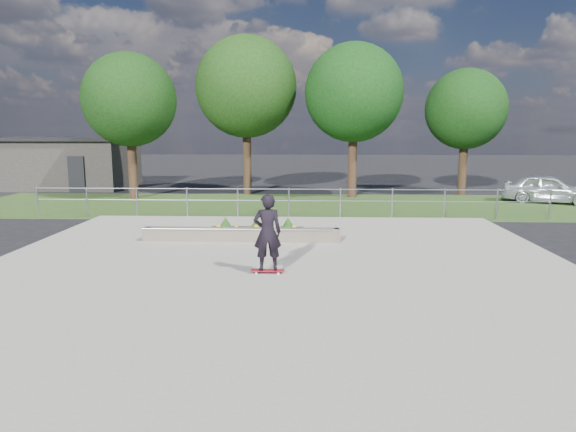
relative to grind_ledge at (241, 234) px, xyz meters
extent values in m
plane|color=black|center=(1.28, -3.01, -0.26)|extent=(120.00, 120.00, 0.00)
cube|color=#2E4C1E|center=(1.28, 7.99, -0.25)|extent=(30.00, 8.00, 0.02)
cube|color=#9E988C|center=(1.28, -3.01, -0.23)|extent=(15.00, 15.00, 0.06)
cylinder|color=#96999E|center=(-8.72, 4.49, 0.34)|extent=(0.06, 0.06, 1.20)
cylinder|color=gray|center=(-6.72, 4.49, 0.34)|extent=(0.06, 0.06, 1.20)
cylinder|color=gray|center=(-4.72, 4.49, 0.34)|extent=(0.06, 0.06, 1.20)
cylinder|color=#9A9DA3|center=(-2.72, 4.49, 0.34)|extent=(0.06, 0.06, 1.20)
cylinder|color=#96999E|center=(-0.72, 4.49, 0.34)|extent=(0.06, 0.06, 1.20)
cylinder|color=gray|center=(1.28, 4.49, 0.34)|extent=(0.06, 0.06, 1.20)
cylinder|color=#9B9DA3|center=(3.28, 4.49, 0.34)|extent=(0.06, 0.06, 1.20)
cylinder|color=#93959B|center=(5.28, 4.49, 0.34)|extent=(0.06, 0.06, 1.20)
cylinder|color=gray|center=(7.28, 4.49, 0.34)|extent=(0.06, 0.06, 1.20)
cylinder|color=gray|center=(9.28, 4.49, 0.34)|extent=(0.06, 0.06, 1.20)
cylinder|color=gray|center=(11.28, 4.49, 0.34)|extent=(0.06, 0.06, 1.20)
cylinder|color=gray|center=(1.28, 4.49, 0.89)|extent=(20.00, 0.04, 0.04)
cylinder|color=#909398|center=(1.28, 4.49, 0.44)|extent=(20.00, 0.04, 0.04)
cube|color=#2E2C29|center=(-12.72, 14.99, 1.14)|extent=(8.00, 5.00, 2.80)
cube|color=black|center=(-12.72, 14.99, 2.64)|extent=(8.40, 5.40, 0.20)
cube|color=black|center=(-10.72, 12.44, 0.74)|extent=(0.90, 0.10, 2.00)
cylinder|color=#311E13|center=(-6.72, 9.99, 1.20)|extent=(0.44, 0.44, 2.93)
sphere|color=black|center=(-6.72, 9.99, 4.61)|extent=(4.55, 4.55, 4.55)
cylinder|color=black|center=(-1.22, 11.99, 1.42)|extent=(0.44, 0.44, 3.38)
sphere|color=black|center=(-1.22, 11.99, 5.36)|extent=(5.25, 5.25, 5.25)
cylinder|color=#331E14|center=(4.28, 10.99, 1.31)|extent=(0.44, 0.44, 3.15)
sphere|color=black|center=(4.28, 10.99, 4.99)|extent=(4.90, 4.90, 4.90)
cylinder|color=black|center=(10.28, 12.49, 1.09)|extent=(0.44, 0.44, 2.70)
sphere|color=black|center=(10.28, 12.49, 4.24)|extent=(4.20, 4.20, 4.20)
cube|color=#66594B|center=(0.00, 0.00, 0.00)|extent=(6.00, 0.40, 0.40)
cylinder|color=#9C9FA4|center=(0.00, -0.20, 0.20)|extent=(6.00, 0.06, 0.06)
cube|color=#67574C|center=(-2.90, 0.00, 0.00)|extent=(0.15, 0.42, 0.40)
cube|color=brown|center=(2.90, 0.00, 0.00)|extent=(0.15, 0.42, 0.40)
cube|color=black|center=(0.39, 0.52, -0.08)|extent=(3.00, 1.20, 0.25)
sphere|color=gold|center=(-0.81, 0.62, 0.13)|extent=(0.14, 0.14, 0.14)
sphere|color=yellow|center=(-0.21, 0.42, 0.13)|extent=(0.14, 0.14, 0.14)
sphere|color=yellow|center=(0.39, 0.62, 0.13)|extent=(0.14, 0.14, 0.14)
sphere|color=yellow|center=(0.99, 0.42, 0.13)|extent=(0.14, 0.14, 0.14)
sphere|color=yellow|center=(1.59, 0.62, 0.13)|extent=(0.14, 0.14, 0.14)
cone|color=#1D4614|center=(-0.61, 0.77, 0.23)|extent=(0.44, 0.44, 0.36)
cone|color=#214E16|center=(0.39, 0.77, 0.23)|extent=(0.44, 0.44, 0.36)
cone|color=#174413|center=(1.39, 0.77, 0.23)|extent=(0.44, 0.44, 0.36)
cylinder|color=silver|center=(0.82, -3.64, -0.18)|extent=(0.05, 0.03, 0.05)
cylinder|color=white|center=(0.82, -3.46, -0.18)|extent=(0.05, 0.03, 0.05)
cylinder|color=white|center=(1.34, -3.64, -0.18)|extent=(0.05, 0.03, 0.05)
cylinder|color=white|center=(1.34, -3.46, -0.18)|extent=(0.05, 0.03, 0.05)
cylinder|color=#98989D|center=(0.82, -3.55, -0.15)|extent=(0.02, 0.18, 0.02)
cylinder|color=gray|center=(1.34, -3.55, -0.15)|extent=(0.02, 0.18, 0.02)
cube|color=maroon|center=(1.08, -3.55, -0.13)|extent=(0.80, 0.21, 0.02)
imported|color=black|center=(1.08, -3.55, 0.79)|extent=(0.73, 0.54, 1.82)
imported|color=silver|center=(13.35, 9.22, 0.41)|extent=(4.30, 2.98, 1.36)
camera|label=1|loc=(2.02, -15.27, 3.15)|focal=32.00mm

